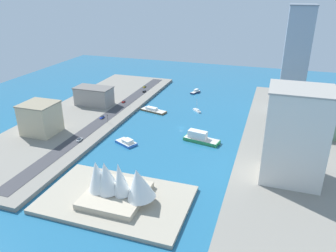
% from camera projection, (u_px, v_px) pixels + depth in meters
% --- Properties ---
extents(ground_plane, '(440.00, 440.00, 0.00)m').
position_uv_depth(ground_plane, '(181.00, 128.00, 244.54)').
color(ground_plane, '#23668E').
extents(quay_west, '(70.00, 240.00, 2.45)m').
position_uv_depth(quay_west, '(296.00, 141.00, 220.72)').
color(quay_west, gray).
rests_on(quay_west, ground_plane).
extents(quay_east, '(70.00, 240.00, 2.45)m').
position_uv_depth(quay_east, '(87.00, 114.00, 267.39)').
color(quay_east, gray).
rests_on(quay_east, ground_plane).
extents(peninsula_point, '(72.19, 44.78, 2.00)m').
position_uv_depth(peninsula_point, '(116.00, 199.00, 161.21)').
color(peninsula_point, '#A89E89').
rests_on(peninsula_point, ground_plane).
extents(road_strip, '(10.64, 228.00, 0.15)m').
position_uv_depth(road_strip, '(109.00, 115.00, 261.02)').
color(road_strip, '#38383D').
rests_on(road_strip, quay_east).
extents(barge_flat_brown, '(23.85, 12.80, 3.41)m').
position_uv_depth(barge_flat_brown, '(153.00, 110.00, 275.70)').
color(barge_flat_brown, brown).
rests_on(barge_flat_brown, ground_plane).
extents(ferry_green_doubledeck, '(26.41, 12.66, 7.28)m').
position_uv_depth(ferry_green_doubledeck, '(200.00, 138.00, 222.23)').
color(ferry_green_doubledeck, '#2D8C4C').
rests_on(ferry_green_doubledeck, ground_plane).
extents(catamaran_blue, '(16.56, 13.49, 3.75)m').
position_uv_depth(catamaran_blue, '(126.00, 142.00, 219.02)').
color(catamaran_blue, blue).
rests_on(catamaran_blue, ground_plane).
extents(patrol_launch_navy, '(8.44, 12.43, 3.68)m').
position_uv_depth(patrol_launch_navy, '(196.00, 92.00, 323.22)').
color(patrol_launch_navy, '#1E284C').
rests_on(patrol_launch_navy, ground_plane).
extents(sailboat_small_white, '(8.61, 9.08, 10.90)m').
position_uv_depth(sailboat_small_white, '(197.00, 110.00, 275.82)').
color(sailboat_small_white, white).
rests_on(sailboat_small_white, ground_plane).
extents(hotel_broad_white, '(31.09, 26.66, 49.86)m').
position_uv_depth(hotel_broad_white, '(295.00, 135.00, 167.15)').
color(hotel_broad_white, silver).
rests_on(hotel_broad_white, quay_west).
extents(office_block_beige, '(22.66, 21.72, 21.75)m').
position_uv_depth(office_block_beige, '(41.00, 118.00, 226.41)').
color(office_block_beige, '#C6B793').
rests_on(office_block_beige, quay_east).
extents(carpark_squat_concrete, '(31.71, 17.06, 15.41)m').
position_uv_depth(carpark_squat_concrete, '(94.00, 96.00, 282.25)').
color(carpark_squat_concrete, gray).
rests_on(carpark_squat_concrete, quay_east).
extents(terminal_long_green, '(43.78, 16.14, 12.82)m').
position_uv_depth(terminal_long_green, '(330.00, 128.00, 222.71)').
color(terminal_long_green, slate).
rests_on(terminal_long_green, quay_west).
extents(tower_tall_glass, '(19.35, 25.39, 82.73)m').
position_uv_depth(tower_tall_glass, '(295.00, 60.00, 256.12)').
color(tower_tall_glass, '#8C9EB2').
rests_on(tower_tall_glass, quay_west).
extents(taxi_yellow_cab, '(1.94, 4.67, 1.46)m').
position_uv_depth(taxi_yellow_cab, '(144.00, 87.00, 332.10)').
color(taxi_yellow_cab, black).
rests_on(taxi_yellow_cab, road_strip).
extents(van_white, '(2.08, 5.00, 1.68)m').
position_uv_depth(van_white, '(80.00, 140.00, 218.05)').
color(van_white, black).
rests_on(van_white, road_strip).
extents(pickup_red, '(2.05, 4.35, 1.54)m').
position_uv_depth(pickup_red, '(123.00, 102.00, 289.37)').
color(pickup_red, black).
rests_on(pickup_red, road_strip).
extents(hatchback_blue, '(2.00, 5.00, 1.67)m').
position_uv_depth(hatchback_blue, '(102.00, 117.00, 255.11)').
color(hatchback_blue, black).
rests_on(hatchback_blue, road_strip).
extents(suv_black, '(1.95, 4.93, 1.64)m').
position_uv_depth(suv_black, '(144.00, 91.00, 317.48)').
color(suv_black, black).
rests_on(suv_black, road_strip).
extents(traffic_light_waterfront, '(0.36, 0.36, 6.50)m').
position_uv_depth(traffic_light_waterfront, '(107.00, 117.00, 245.57)').
color(traffic_light_waterfront, black).
rests_on(traffic_light_waterfront, quay_east).
extents(opera_landmark, '(35.95, 29.69, 19.95)m').
position_uv_depth(opera_landmark, '(117.00, 183.00, 157.06)').
color(opera_landmark, '#BCAD93').
rests_on(opera_landmark, peninsula_point).
extents(park_tree_cluster, '(13.96, 18.50, 8.40)m').
position_uv_depth(park_tree_cluster, '(296.00, 125.00, 230.47)').
color(park_tree_cluster, brown).
rests_on(park_tree_cluster, quay_west).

